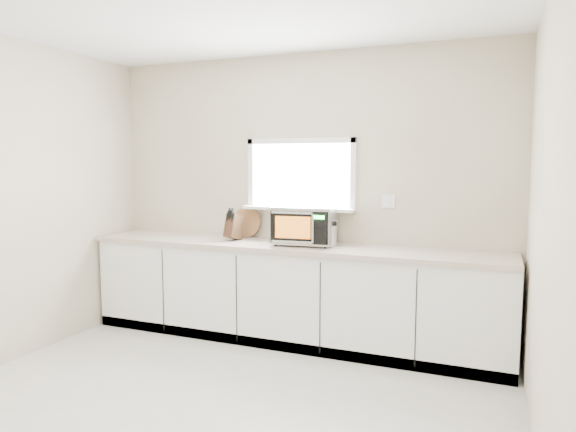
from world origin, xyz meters
The scene contains 8 objects.
ground centered at (0.00, 0.00, 0.00)m, with size 4.00×4.00×0.00m, color beige.
back_wall centered at (0.00, 2.00, 1.36)m, with size 4.00×0.17×2.70m.
cabinets centered at (0.00, 1.70, 0.44)m, with size 3.92×0.60×0.88m, color white.
countertop centered at (0.00, 1.69, 0.90)m, with size 3.92×0.64×0.04m, color #C3B2A0.
microwave centered at (0.13, 1.74, 1.10)m, with size 0.58×0.48×0.35m.
knife_block centered at (-0.58, 1.71, 1.06)m, with size 0.15×0.24×0.32m.
cutting_board centered at (-0.56, 1.94, 1.07)m, with size 0.30×0.30×0.02m, color olive.
coffee_grinder centered at (0.37, 1.74, 1.03)m, with size 0.17×0.17×0.23m.
Camera 1 is at (1.74, -2.65, 1.68)m, focal length 32.00 mm.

